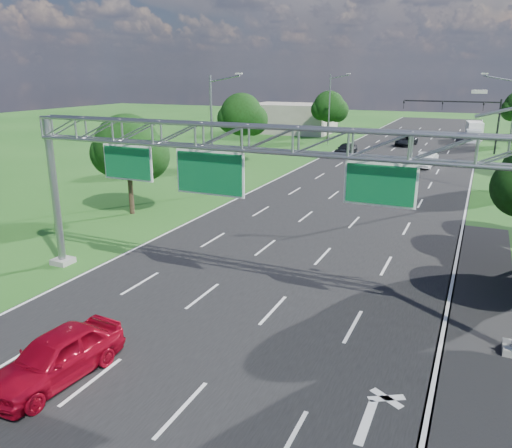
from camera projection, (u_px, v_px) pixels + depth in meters
The scene contains 17 objects.
ground at pixel (342, 208), 38.99m from camera, with size 220.00×220.00×0.00m, color #1D5118.
road at pixel (342, 208), 38.99m from camera, with size 18.00×180.00×0.02m, color black.
road_flare at pixel (480, 323), 21.01m from camera, with size 3.00×30.00×0.02m, color black.
sign_gantry at pixel (247, 152), 21.16m from camera, with size 23.50×1.00×9.56m.
traffic_signal at pixel (470, 113), 65.08m from camera, with size 12.21×0.24×7.00m.
streetlight_l_near at pixel (214, 130), 41.84m from camera, with size 2.97×0.22×10.16m.
streetlight_l_far at pixel (331, 106), 72.37m from camera, with size 2.97×0.22×10.16m.
streetlight_r_mid at pixel (509, 130), 41.65m from camera, with size 2.97×0.22×10.16m.
tree_verge_la at pixel (129, 150), 36.16m from camera, with size 5.76×4.80×7.40m.
tree_verge_lb at pixel (242, 117), 56.82m from camera, with size 5.76×4.80×8.06m.
tree_verge_lc at pixel (329, 108), 77.58m from camera, with size 5.76×4.80×7.62m.
building_left at pixel (292, 118), 88.82m from camera, with size 14.00×10.00×5.00m, color gray.
red_coupe at pixel (56, 357), 16.96m from camera, with size 2.02×5.03×1.71m, color #9D071B.
car_queue_b at pixel (406, 141), 72.73m from camera, with size 2.28×4.94×1.37m, color black.
car_queue_c at pixel (346, 149), 64.30m from camera, with size 1.85×4.61×1.57m, color black.
car_queue_d at pixel (426, 160), 56.03m from camera, with size 1.68×4.83×1.59m, color silver.
box_truck at pixel (474, 132), 78.31m from camera, with size 2.80×7.68×2.83m.
Camera 1 is at (9.38, -7.12, 10.08)m, focal length 35.00 mm.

